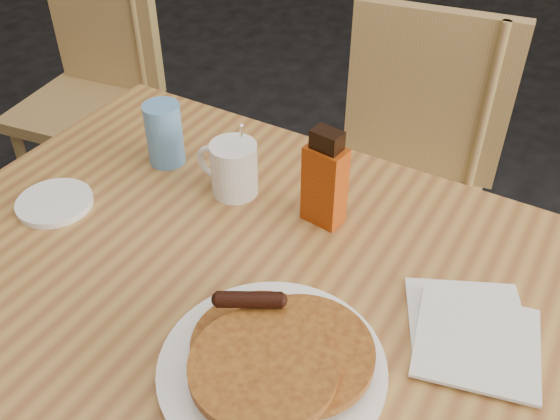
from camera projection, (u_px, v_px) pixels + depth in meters
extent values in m
cube|color=#AD7C3D|center=(274.00, 300.00, 0.97)|extent=(1.28, 0.88, 0.04)
cube|color=#AF8052|center=(274.00, 307.00, 0.98)|extent=(1.32, 0.92, 0.02)
cube|color=#AF8052|center=(391.00, 212.00, 1.60)|extent=(0.46, 0.46, 0.04)
cube|color=#AF8052|center=(428.00, 96.00, 1.57)|extent=(0.41, 0.09, 0.45)
cylinder|color=#AF8052|center=(302.00, 293.00, 1.69)|extent=(0.04, 0.04, 0.42)
cylinder|color=#AF8052|center=(457.00, 259.00, 1.79)|extent=(0.04, 0.04, 0.42)
cube|color=#AF8052|center=(81.00, 110.00, 2.05)|extent=(0.43, 0.43, 0.04)
cube|color=#AF8052|center=(104.00, 24.00, 2.02)|extent=(0.39, 0.08, 0.42)
cylinder|color=#AF8052|center=(28.00, 174.00, 2.14)|extent=(0.04, 0.04, 0.39)
cylinder|color=#AF8052|center=(156.00, 154.00, 2.23)|extent=(0.04, 0.04, 0.39)
cylinder|color=white|center=(272.00, 369.00, 0.83)|extent=(0.30, 0.30, 0.02)
cylinder|color=white|center=(272.00, 366.00, 0.83)|extent=(0.31, 0.31, 0.01)
cylinder|color=#9E6421|center=(261.00, 346.00, 0.84)|extent=(0.19, 0.19, 0.01)
cylinder|color=#9E6421|center=(301.00, 352.00, 0.82)|extent=(0.19, 0.19, 0.01)
cylinder|color=#9E6421|center=(263.00, 367.00, 0.78)|extent=(0.19, 0.19, 0.01)
cylinder|color=black|center=(249.00, 300.00, 0.84)|extent=(0.09, 0.06, 0.02)
cylinder|color=white|center=(234.00, 169.00, 1.12)|extent=(0.09, 0.09, 0.10)
torus|color=white|center=(213.00, 162.00, 1.14)|extent=(0.07, 0.01, 0.07)
cylinder|color=black|center=(233.00, 149.00, 1.09)|extent=(0.07, 0.07, 0.01)
cylinder|color=white|center=(239.00, 154.00, 1.09)|extent=(0.04, 0.04, 0.15)
cube|color=maroon|center=(325.00, 185.00, 1.04)|extent=(0.07, 0.05, 0.15)
cube|color=black|center=(327.00, 140.00, 0.99)|extent=(0.05, 0.04, 0.03)
cube|color=white|center=(467.00, 324.00, 0.90)|extent=(0.22, 0.22, 0.01)
cube|color=white|center=(477.00, 342.00, 0.87)|extent=(0.20, 0.20, 0.01)
cylinder|color=#5A95D3|center=(164.00, 134.00, 1.19)|extent=(0.07, 0.07, 0.12)
cylinder|color=white|center=(55.00, 203.00, 1.12)|extent=(0.16, 0.16, 0.01)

